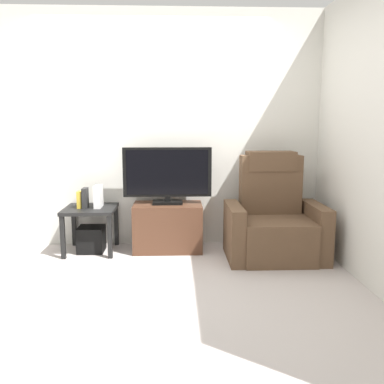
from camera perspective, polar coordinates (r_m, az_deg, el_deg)
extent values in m
plane|color=#BCB2AD|center=(3.78, -5.87, -11.85)|extent=(6.40, 6.40, 0.00)
cube|color=silver|center=(4.65, -5.29, 8.58)|extent=(6.40, 0.06, 2.60)
cube|color=silver|center=(3.88, 22.99, 7.69)|extent=(0.06, 4.48, 2.60)
cube|color=#4C2D1E|center=(4.50, -3.37, -4.87)|extent=(0.74, 0.44, 0.51)
cube|color=black|center=(4.27, -3.44, -4.24)|extent=(0.68, 0.02, 0.02)
cube|color=black|center=(4.31, -3.43, -3.63)|extent=(0.34, 0.11, 0.04)
cube|color=black|center=(4.46, -3.40, -1.44)|extent=(0.32, 0.20, 0.03)
cube|color=black|center=(4.46, -3.41, -0.93)|extent=(0.06, 0.04, 0.05)
cube|color=black|center=(4.41, -3.44, 2.78)|extent=(0.95, 0.05, 0.53)
cube|color=black|center=(4.39, -3.45, 2.74)|extent=(0.87, 0.01, 0.48)
cube|color=brown|center=(4.31, 11.41, -6.33)|extent=(0.70, 0.72, 0.42)
cube|color=brown|center=(4.46, 10.81, 1.06)|extent=(0.64, 0.20, 0.62)
cube|color=brown|center=(4.45, 10.86, 4.28)|extent=(0.50, 0.26, 0.20)
cube|color=brown|center=(4.21, 5.86, -5.57)|extent=(0.14, 0.68, 0.56)
cube|color=brown|center=(4.41, 16.77, -5.25)|extent=(0.14, 0.68, 0.56)
cube|color=black|center=(4.52, -13.97, -2.33)|extent=(0.54, 0.54, 0.04)
cube|color=black|center=(4.40, -17.51, -6.05)|extent=(0.04, 0.04, 0.45)
cube|color=black|center=(4.30, -11.35, -6.14)|extent=(0.04, 0.04, 0.45)
cube|color=black|center=(4.85, -16.06, -4.56)|extent=(0.04, 0.04, 0.45)
cube|color=black|center=(4.76, -10.46, -4.61)|extent=(0.04, 0.04, 0.45)
cube|color=black|center=(4.60, -13.80, -6.37)|extent=(0.27, 0.27, 0.27)
cube|color=gold|center=(4.50, -15.32, -1.02)|extent=(0.05, 0.10, 0.18)
cube|color=#262626|center=(4.48, -14.61, -0.82)|extent=(0.05, 0.13, 0.21)
cube|color=white|center=(4.48, -12.89, -0.61)|extent=(0.07, 0.20, 0.23)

